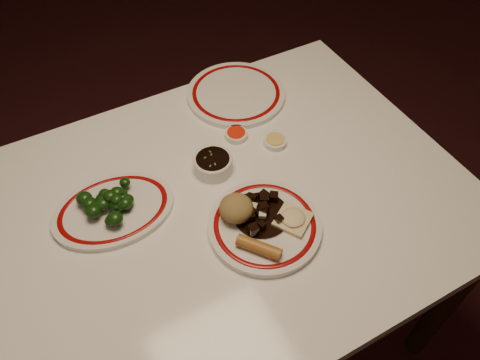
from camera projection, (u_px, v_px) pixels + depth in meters
name	position (u px, v px, depth m)	size (l,w,h in m)	color
ground	(229.00, 323.00, 1.73)	(7.00, 7.00, 0.00)	black
dining_table	(225.00, 221.00, 1.22)	(1.20, 0.90, 0.75)	white
main_plate	(265.00, 226.00, 1.09)	(0.35, 0.35, 0.02)	white
rice_mound	(236.00, 208.00, 1.08)	(0.08, 0.08, 0.06)	#987C48
spring_roll	(259.00, 247.00, 1.03)	(0.03, 0.03, 0.10)	#AF6F2B
fried_wonton	(293.00, 219.00, 1.08)	(0.10, 0.10, 0.02)	beige
stirfry_heap	(259.00, 210.00, 1.09)	(0.13, 0.13, 0.03)	black
broccoli_plate	(114.00, 210.00, 1.12)	(0.31, 0.28, 0.02)	white
broccoli_pile	(110.00, 202.00, 1.10)	(0.13, 0.13, 0.05)	#23471C
soy_bowl	(213.00, 164.00, 1.20)	(0.10, 0.10, 0.04)	white
sweet_sour_dish	(236.00, 134.00, 1.28)	(0.06, 0.06, 0.02)	white
mustard_dish	(275.00, 141.00, 1.27)	(0.06, 0.06, 0.02)	white
far_plate	(236.00, 94.00, 1.39)	(0.35, 0.35, 0.02)	white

